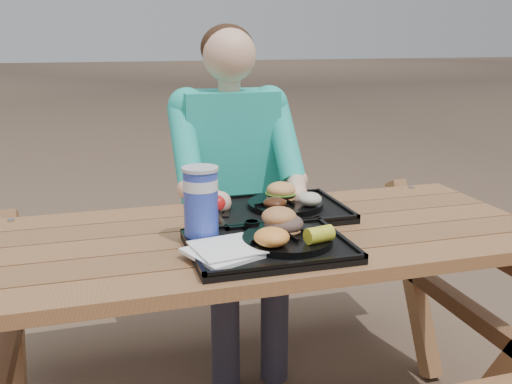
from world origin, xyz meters
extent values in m
cube|color=black|center=(-0.01, -0.16, 0.76)|extent=(0.45, 0.35, 0.02)
cube|color=black|center=(0.12, 0.15, 0.76)|extent=(0.45, 0.35, 0.02)
cylinder|color=black|center=(0.04, -0.17, 0.78)|extent=(0.26, 0.26, 0.02)
cylinder|color=black|center=(0.15, 0.16, 0.78)|extent=(0.26, 0.26, 0.02)
cube|color=white|center=(-0.15, -0.21, 0.78)|extent=(0.23, 0.23, 0.02)
cylinder|color=#162DA6|center=(-0.18, -0.05, 0.87)|extent=(0.10, 0.10, 0.20)
cylinder|color=black|center=(-0.02, -0.03, 0.78)|extent=(0.05, 0.05, 0.03)
cylinder|color=yellow|center=(0.05, -0.03, 0.78)|extent=(0.05, 0.05, 0.03)
ellipsoid|color=#FFA443|center=(-0.02, -0.23, 0.81)|extent=(0.10, 0.10, 0.05)
cube|color=black|center=(-0.05, 0.17, 0.77)|extent=(0.06, 0.14, 0.01)
ellipsoid|color=#431E0D|center=(0.10, 0.10, 0.81)|extent=(0.08, 0.08, 0.04)
ellipsoid|color=beige|center=(0.22, 0.10, 0.81)|extent=(0.08, 0.08, 0.04)
camera|label=1|loc=(-0.47, -1.62, 1.34)|focal=40.00mm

